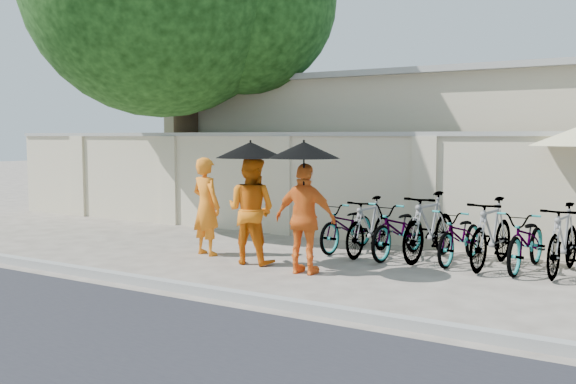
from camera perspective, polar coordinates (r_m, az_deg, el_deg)
The scene contains 17 objects.
ground at distance 10.04m, azimuth -4.97°, elevation -6.53°, with size 80.00×80.00×0.00m, color #A89C8D.
kerb at distance 8.75m, azimuth -11.64°, elevation -7.94°, with size 40.00×0.16×0.12m, color #989894.
compound_wall at distance 12.17m, azimuth 7.82°, elevation 0.22°, with size 20.00×0.30×2.00m, color beige.
building_behind at distance 15.41m, azimuth 16.96°, elevation 3.28°, with size 14.00×6.00×3.20m, color #BDAD8E.
monk_left at distance 10.86m, azimuth -7.29°, elevation -1.27°, with size 0.60×0.39×1.65m, color orange.
monk_center at distance 10.06m, azimuth -3.30°, elevation -1.63°, with size 0.82×0.64×1.68m, color orange.
parasol_center at distance 9.91m, azimuth -3.35°, elevation 3.76°, with size 1.08×1.08×0.96m.
monk_right at distance 9.28m, azimuth 1.55°, elevation -2.41°, with size 0.94×0.39×1.61m, color orange.
parasol_right at distance 9.13m, azimuth 1.42°, elevation 3.74°, with size 1.03×1.03×1.01m.
bike_0 at distance 11.26m, azimuth 5.30°, elevation -3.02°, with size 0.58×1.66×0.87m, color #9998A6.
bike_1 at distance 10.86m, azimuth 7.22°, elevation -3.04°, with size 0.46×1.64×0.98m, color #9998A6.
bike_2 at distance 10.74m, azimuth 9.86°, elevation -3.29°, with size 0.62×1.78×0.93m, color #9998A6.
bike_3 at distance 10.59m, azimuth 12.47°, elevation -3.00°, with size 0.52×1.83×1.10m, color #9998A6.
bike_4 at distance 10.48m, azimuth 15.10°, elevation -3.79°, with size 0.57×1.65×0.87m, color #9998A6.
bike_5 at distance 10.22m, azimuth 17.64°, elevation -3.50°, with size 0.50×1.78×1.07m, color #9998A6.
bike_6 at distance 10.19m, azimuth 20.47°, elevation -4.06°, with size 0.60×1.73×0.91m, color #9998A6.
bike_7 at distance 10.08m, azimuth 23.28°, elevation -3.89°, with size 0.48×1.71×1.03m, color #9998A6.
Camera 1 is at (5.84, -7.92, 2.00)m, focal length 40.00 mm.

